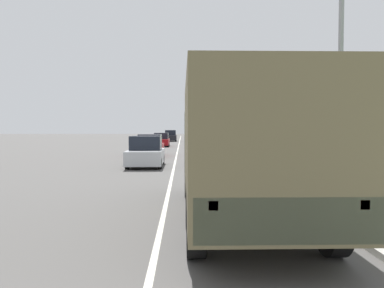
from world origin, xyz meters
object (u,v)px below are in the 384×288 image
at_px(car_second_ahead, 150,146).
at_px(car_third_ahead, 161,140).
at_px(car_fourth_ahead, 171,136).
at_px(military_truck, 242,146).
at_px(car_nearest_ahead, 146,153).
at_px(lamp_post, 333,44).

height_order(car_second_ahead, car_third_ahead, car_second_ahead).
height_order(car_second_ahead, car_fourth_ahead, car_fourth_ahead).
distance_m(military_truck, car_third_ahead, 34.28).
relative_size(car_nearest_ahead, lamp_post, 0.55).
xyz_separation_m(car_nearest_ahead, car_second_ahead, (-0.42, 7.49, -0.01)).
xyz_separation_m(military_truck, car_third_ahead, (-3.73, 34.06, -1.01)).
relative_size(car_fourth_ahead, lamp_post, 0.64).
distance_m(military_truck, car_second_ahead, 19.77).
bearing_deg(car_fourth_ahead, car_second_ahead, -90.98).
xyz_separation_m(military_truck, lamp_post, (2.76, 1.76, 2.67)).
bearing_deg(car_nearest_ahead, car_fourth_ahead, 89.84).
bearing_deg(military_truck, car_third_ahead, 96.25).
relative_size(military_truck, car_third_ahead, 1.73).
distance_m(car_second_ahead, car_third_ahead, 14.67).
bearing_deg(lamp_post, car_nearest_ahead, 120.90).
relative_size(car_nearest_ahead, car_fourth_ahead, 0.85).
distance_m(car_second_ahead, lamp_post, 19.14).
relative_size(military_truck, car_second_ahead, 1.70).
xyz_separation_m(car_second_ahead, car_fourth_ahead, (0.53, 30.90, 0.04)).
distance_m(car_nearest_ahead, car_third_ahead, 22.16).
bearing_deg(lamp_post, car_second_ahead, 110.22).
height_order(military_truck, lamp_post, lamp_post).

